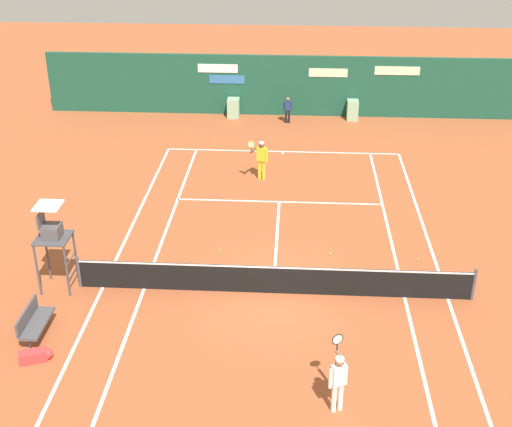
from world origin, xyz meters
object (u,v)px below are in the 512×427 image
at_px(umpire_chair, 52,234).
at_px(tennis_ball_near_service_line, 418,260).
at_px(tennis_ball_mid_court, 220,250).
at_px(player_near_side, 338,378).
at_px(player_bench, 34,321).
at_px(ball_kid_centre_post, 288,108).
at_px(equipment_bag, 37,356).
at_px(tennis_ball_by_sideline, 330,253).
at_px(player_on_baseline, 261,157).

relative_size(umpire_chair, tennis_ball_near_service_line, 41.82).
relative_size(umpire_chair, tennis_ball_mid_court, 41.82).
relative_size(umpire_chair, player_near_side, 1.57).
bearing_deg(tennis_ball_mid_court, player_bench, -132.67).
relative_size(ball_kid_centre_post, tennis_ball_mid_court, 19.84).
height_order(equipment_bag, tennis_ball_by_sideline, equipment_bag).
height_order(umpire_chair, equipment_bag, umpire_chair).
distance_m(tennis_ball_by_sideline, tennis_ball_near_service_line, 2.92).
height_order(player_bench, player_on_baseline, player_on_baseline).
xyz_separation_m(player_bench, ball_kid_centre_post, (6.65, 18.22, 0.27)).
xyz_separation_m(ball_kid_centre_post, tennis_ball_by_sideline, (1.69, -13.22, -0.74)).
height_order(player_bench, tennis_ball_by_sideline, player_bench).
xyz_separation_m(umpire_chair, tennis_ball_mid_court, (4.74, 2.54, -1.83)).
bearing_deg(ball_kid_centre_post, tennis_ball_mid_court, 79.47).
bearing_deg(tennis_ball_by_sideline, tennis_ball_near_service_line, -4.90).
xyz_separation_m(player_on_baseline, tennis_ball_by_sideline, (2.66, -6.06, -0.97)).
xyz_separation_m(equipment_bag, player_on_baseline, (5.28, 12.11, 0.84)).
relative_size(equipment_bag, tennis_ball_near_service_line, 12.77).
bearing_deg(tennis_ball_by_sideline, ball_kid_centre_post, 97.30).
xyz_separation_m(umpire_chair, player_on_baseline, (5.81, 8.58, -0.86)).
relative_size(tennis_ball_by_sideline, tennis_ball_near_service_line, 1.00).
bearing_deg(umpire_chair, tennis_ball_mid_court, 118.16).
bearing_deg(tennis_ball_by_sideline, umpire_chair, -163.39).
xyz_separation_m(equipment_bag, ball_kid_centre_post, (6.24, 19.27, 0.62)).
distance_m(player_bench, player_on_baseline, 12.44).
height_order(umpire_chair, player_near_side, umpire_chair).
relative_size(player_on_baseline, ball_kid_centre_post, 1.39).
height_order(equipment_bag, tennis_ball_near_service_line, equipment_bag).
bearing_deg(player_on_baseline, tennis_ball_by_sideline, 132.33).
bearing_deg(player_bench, ball_kid_centre_post, 159.94).
bearing_deg(player_near_side, tennis_ball_near_service_line, 41.34).
height_order(player_near_side, tennis_ball_near_service_line, player_near_side).
relative_size(player_bench, equipment_bag, 1.75).
bearing_deg(umpire_chair, equipment_bag, 8.57).
relative_size(player_bench, tennis_ball_by_sideline, 22.32).
height_order(tennis_ball_by_sideline, tennis_ball_mid_court, same).
distance_m(player_bench, tennis_ball_by_sideline, 9.74).
height_order(player_near_side, tennis_ball_mid_court, player_near_side).
xyz_separation_m(tennis_ball_by_sideline, tennis_ball_mid_court, (-3.73, 0.01, 0.00)).
height_order(equipment_bag, tennis_ball_mid_court, equipment_bag).
height_order(umpire_chair, ball_kid_centre_post, umpire_chair).
bearing_deg(equipment_bag, tennis_ball_mid_court, 55.26).
bearing_deg(tennis_ball_by_sideline, player_bench, -149.08).
bearing_deg(tennis_ball_near_service_line, tennis_ball_mid_court, 177.75).
xyz_separation_m(tennis_ball_by_sideline, tennis_ball_near_service_line, (2.91, -0.25, 0.00)).
xyz_separation_m(umpire_chair, player_bench, (0.12, -2.48, -1.35)).
bearing_deg(umpire_chair, player_on_baseline, 145.91).
bearing_deg(player_near_side, tennis_ball_by_sideline, 63.38).
height_order(player_bench, tennis_ball_mid_court, player_bench).
xyz_separation_m(player_bench, tennis_ball_mid_court, (4.62, 5.01, -0.48)).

